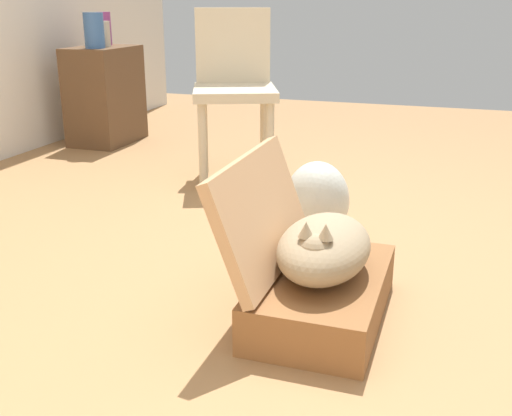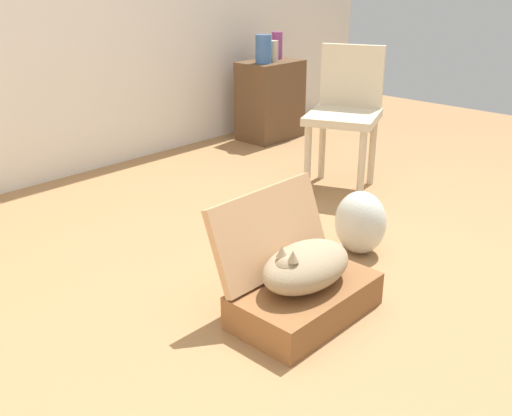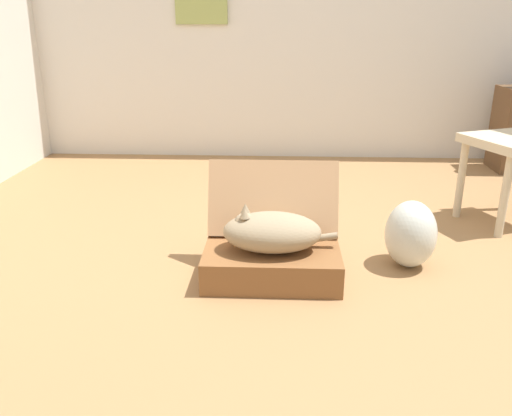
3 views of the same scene
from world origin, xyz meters
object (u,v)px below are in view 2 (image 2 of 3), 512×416
at_px(vase_tall, 263,49).
at_px(vase_short, 277,45).
at_px(suitcase_base, 305,300).
at_px(chair, 346,111).
at_px(cat, 305,266).
at_px(vase_round, 273,51).
at_px(side_table, 270,100).
at_px(plastic_bag_white, 360,222).

height_order(vase_tall, vase_short, vase_tall).
relative_size(suitcase_base, chair, 0.68).
relative_size(cat, vase_round, 3.16).
distance_m(side_table, chair, 1.31).
bearing_deg(vase_round, suitcase_base, -135.37).
height_order(vase_short, vase_round, vase_short).
distance_m(cat, vase_short, 2.97).
height_order(cat, vase_short, vase_short).
xyz_separation_m(cat, side_table, (1.98, 1.98, 0.09)).
relative_size(plastic_bag_white, chair, 0.36).
distance_m(suitcase_base, side_table, 2.81).
xyz_separation_m(vase_tall, chair, (-0.45, -1.12, -0.25)).
distance_m(vase_short, vase_round, 0.15).
bearing_deg(vase_short, plastic_bag_white, -128.15).
bearing_deg(vase_round, vase_tall, -174.00).
relative_size(plastic_bag_white, vase_tall, 1.47).
relative_size(side_table, vase_tall, 2.91).
bearing_deg(chair, suitcase_base, -82.44).
distance_m(side_table, vase_tall, 0.45).
bearing_deg(vase_tall, vase_short, 17.64).
bearing_deg(vase_short, vase_round, -152.04).
bearing_deg(side_table, chair, -116.42).
height_order(side_table, vase_tall, vase_tall).
bearing_deg(plastic_bag_white, chair, 40.71).
relative_size(vase_tall, vase_round, 1.35).
distance_m(plastic_bag_white, chair, 1.04).
height_order(side_table, chair, chair).
bearing_deg(side_table, vase_short, 19.30).
bearing_deg(chair, plastic_bag_white, -71.94).
relative_size(side_table, chair, 0.71).
distance_m(plastic_bag_white, vase_tall, 2.21).
height_order(suitcase_base, vase_tall, vase_tall).
relative_size(cat, vase_short, 2.37).
height_order(side_table, vase_short, vase_short).
height_order(plastic_bag_white, side_table, side_table).
distance_m(suitcase_base, vase_short, 3.00).
bearing_deg(suitcase_base, vase_short, 43.80).
height_order(plastic_bag_white, vase_tall, vase_tall).
bearing_deg(side_table, plastic_bag_white, -126.26).
xyz_separation_m(suitcase_base, cat, (-0.01, 0.00, 0.16)).
bearing_deg(plastic_bag_white, vase_tall, 55.96).
distance_m(vase_tall, chair, 1.23).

